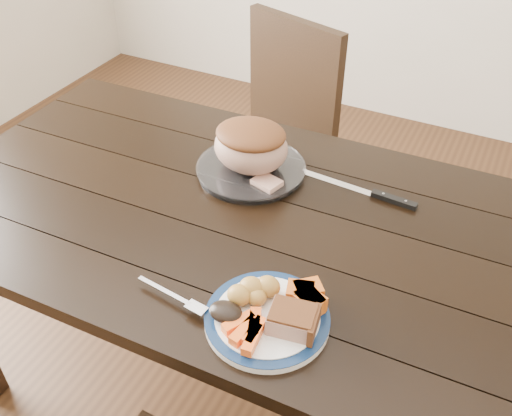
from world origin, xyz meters
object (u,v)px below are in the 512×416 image
at_px(dining_table, 232,238).
at_px(dinner_plate, 267,319).
at_px(carving_knife, 379,195).
at_px(serving_platter, 251,170).
at_px(roast_joint, 251,147).
at_px(pork_slice, 292,320).
at_px(fork, 176,298).
at_px(chair_far, 273,132).

relative_size(dining_table, dinner_plate, 6.34).
relative_size(dining_table, carving_knife, 5.05).
xyz_separation_m(serving_platter, carving_knife, (0.35, 0.05, -0.00)).
relative_size(dinner_plate, roast_joint, 1.26).
bearing_deg(pork_slice, carving_knife, 87.36).
height_order(dining_table, fork, fork).
xyz_separation_m(serving_platter, roast_joint, (0.00, 0.00, 0.07)).
relative_size(serving_platter, roast_joint, 1.44).
distance_m(chair_far, roast_joint, 0.67).
bearing_deg(carving_knife, chair_far, 140.86).
bearing_deg(dining_table, roast_joint, 100.17).
height_order(pork_slice, roast_joint, roast_joint).
bearing_deg(serving_platter, chair_far, 109.18).
height_order(dining_table, dinner_plate, dinner_plate).
distance_m(roast_joint, carving_knife, 0.36).
height_order(fork, roast_joint, roast_joint).
relative_size(serving_platter, carving_knife, 0.91).
relative_size(pork_slice, fork, 0.51).
xyz_separation_m(serving_platter, pork_slice, (0.33, -0.46, 0.03)).
height_order(chair_far, dinner_plate, chair_far).
bearing_deg(carving_knife, dining_table, -141.17).
distance_m(fork, carving_knife, 0.61).
height_order(dining_table, roast_joint, roast_joint).
relative_size(dinner_plate, fork, 1.43).
relative_size(dining_table, chair_far, 1.74).
xyz_separation_m(dinner_plate, roast_joint, (-0.27, 0.45, 0.07)).
bearing_deg(dinner_plate, carving_knife, 80.97).
bearing_deg(pork_slice, chair_far, 117.02).
bearing_deg(pork_slice, serving_platter, 125.37).
bearing_deg(roast_joint, chair_far, 109.18).
relative_size(chair_far, dinner_plate, 3.64).
bearing_deg(pork_slice, dinner_plate, 175.24).
distance_m(chair_far, fork, 1.12).
height_order(dining_table, pork_slice, pork_slice).
height_order(dinner_plate, carving_knife, dinner_plate).
height_order(serving_platter, fork, fork).
relative_size(chair_far, carving_knife, 2.90).
distance_m(dining_table, serving_platter, 0.20).
bearing_deg(roast_joint, dining_table, -79.83).
relative_size(dining_table, fork, 9.08).
xyz_separation_m(dining_table, chair_far, (-0.23, 0.73, -0.13)).
distance_m(pork_slice, carving_knife, 0.51).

